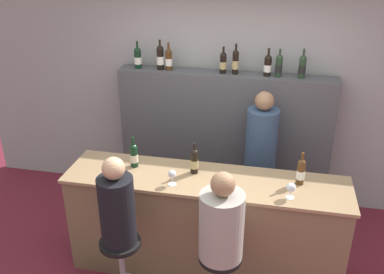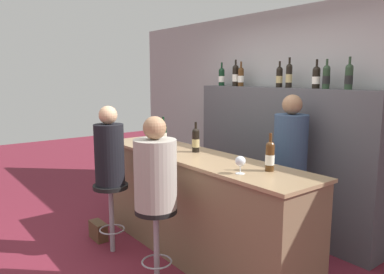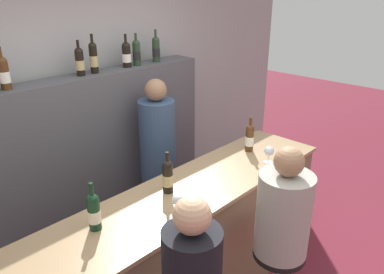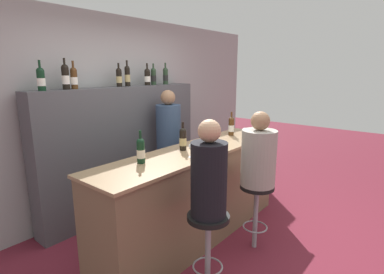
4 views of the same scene
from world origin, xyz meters
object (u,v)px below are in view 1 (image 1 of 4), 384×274
at_px(wine_bottle_backbar_1, 160,57).
at_px(wine_bottle_backbar_2, 169,59).
at_px(guest_seated_right, 222,223).
at_px(wine_bottle_backbar_5, 268,65).
at_px(wine_glass_0, 172,175).
at_px(guest_seated_left, 117,207).
at_px(wine_bottle_counter_1, 194,161).
at_px(bartender, 259,167).
at_px(wine_bottle_counter_0, 134,155).
at_px(bar_stool_right, 220,271).
at_px(bar_stool_left, 121,256).
at_px(wine_bottle_backbar_3, 223,62).
at_px(wine_bottle_backbar_4, 235,62).
at_px(wine_bottle_backbar_6, 279,65).
at_px(wine_glass_1, 291,188).
at_px(wine_bottle_counter_2, 301,171).
at_px(wine_bottle_backbar_7, 302,66).
at_px(wine_bottle_backbar_0, 138,58).

relative_size(wine_bottle_backbar_1, wine_bottle_backbar_2, 1.08).
bearing_deg(guest_seated_right, wine_bottle_backbar_2, 115.65).
distance_m(wine_bottle_backbar_1, wine_bottle_backbar_2, 0.10).
bearing_deg(wine_bottle_backbar_5, wine_glass_0, -117.24).
bearing_deg(wine_bottle_backbar_5, guest_seated_left, -119.94).
height_order(wine_bottle_counter_1, bartender, bartender).
distance_m(wine_bottle_counter_0, bar_stool_right, 1.34).
height_order(guest_seated_left, bartender, bartender).
distance_m(bar_stool_left, guest_seated_right, 0.99).
distance_m(wine_bottle_backbar_5, bar_stool_right, 2.25).
height_order(wine_bottle_backbar_2, wine_bottle_backbar_5, wine_bottle_backbar_2).
xyz_separation_m(guest_seated_left, bartender, (1.08, 1.48, -0.32)).
distance_m(wine_bottle_backbar_3, bar_stool_left, 2.31).
distance_m(wine_bottle_backbar_2, bartender, 1.58).
xyz_separation_m(wine_bottle_backbar_4, guest_seated_right, (0.14, -1.86, -0.77)).
distance_m(wine_bottle_counter_1, guest_seated_right, 0.81).
distance_m(guest_seated_right, bartender, 1.52).
relative_size(wine_bottle_backbar_6, wine_glass_1, 2.11).
bearing_deg(bar_stool_left, wine_bottle_counter_2, 25.80).
height_order(wine_bottle_backbar_5, guest_seated_left, wine_bottle_backbar_5).
relative_size(wine_bottle_backbar_7, guest_seated_right, 0.41).
relative_size(wine_bottle_counter_2, bar_stool_right, 0.43).
distance_m(wine_bottle_backbar_0, guest_seated_right, 2.37).
height_order(wine_bottle_backbar_1, bar_stool_right, wine_bottle_backbar_1).
relative_size(wine_bottle_counter_1, guest_seated_left, 0.38).
xyz_separation_m(wine_bottle_counter_2, wine_bottle_backbar_1, (-1.60, 1.15, 0.64)).
xyz_separation_m(wine_bottle_counter_2, wine_bottle_backbar_6, (-0.27, 1.15, 0.63)).
bearing_deg(wine_bottle_backbar_4, bar_stool_right, -85.72).
distance_m(wine_bottle_backbar_4, bar_stool_right, 2.25).
xyz_separation_m(wine_bottle_backbar_0, bartender, (1.48, -0.39, -1.05)).
bearing_deg(wine_bottle_backbar_6, bar_stool_right, -100.03).
distance_m(wine_bottle_counter_1, wine_bottle_backbar_0, 1.59).
height_order(wine_bottle_backbar_1, wine_bottle_backbar_5, wine_bottle_backbar_1).
bearing_deg(wine_bottle_backbar_4, bar_stool_left, -111.19).
xyz_separation_m(wine_bottle_backbar_1, bartender, (1.21, -0.39, -1.07)).
height_order(wine_bottle_backbar_0, wine_bottle_backbar_2, same).
bearing_deg(wine_bottle_backbar_2, bar_stool_right, -64.35).
bearing_deg(bartender, wine_bottle_backbar_7, 47.20).
xyz_separation_m(wine_bottle_counter_0, wine_bottle_backbar_0, (-0.31, 1.15, 0.63)).
xyz_separation_m(wine_bottle_backbar_0, wine_glass_1, (1.78, -1.40, -0.65)).
distance_m(bar_stool_right, guest_seated_right, 0.49).
xyz_separation_m(wine_bottle_backbar_0, wine_bottle_backbar_4, (1.12, 0.00, 0.02)).
relative_size(wine_bottle_backbar_4, wine_bottle_backbar_5, 1.11).
height_order(bar_stool_right, bartender, bartender).
bearing_deg(bar_stool_right, wine_glass_0, 138.17).
bearing_deg(wine_bottle_counter_0, guest_seated_left, -82.80).
bearing_deg(wine_bottle_counter_1, wine_bottle_backbar_1, 118.68).
distance_m(wine_bottle_backbar_6, bar_stool_left, 2.54).
bearing_deg(wine_bottle_backbar_6, wine_bottle_counter_2, -76.64).
bearing_deg(wine_glass_1, wine_bottle_backbar_2, 135.21).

